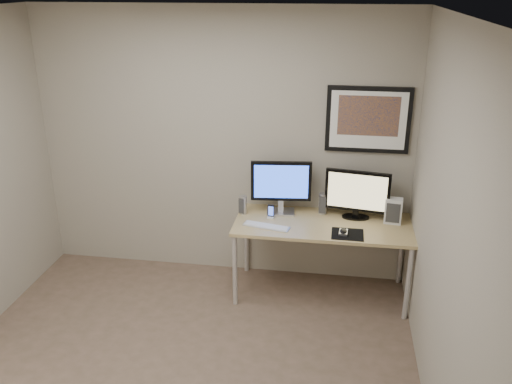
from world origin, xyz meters
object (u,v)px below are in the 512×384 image
speaker_right (323,203)px  fan_unit (393,211)px  framed_art (368,120)px  monitor_tv (357,193)px  monitor_large (281,185)px  speaker_left (243,205)px  keyboard (266,226)px  desk (323,230)px  phone_dock (271,211)px

speaker_right → fan_unit: bearing=-6.0°
speaker_right → fan_unit: fan_unit is taller
framed_art → fan_unit: bearing=-38.6°
monitor_tv → speaker_right: monitor_tv is taller
monitor_large → fan_unit: (1.03, -0.06, -0.17)m
speaker_left → keyboard: (0.26, -0.26, -0.08)m
desk → speaker_right: speaker_right is taller
framed_art → monitor_tv: 0.67m
monitor_tv → phone_dock: monitor_tv is taller
monitor_tv → fan_unit: size_ratio=2.51×
framed_art → keyboard: (-0.85, -0.49, -0.88)m
monitor_large → phone_dock: size_ratio=4.34×
fan_unit → keyboard: bearing=-159.2°
desk → monitor_tv: monitor_tv is taller
fan_unit → monitor_large: bearing=-176.0°
speaker_right → keyboard: (-0.48, -0.38, -0.09)m
speaker_left → phone_dock: speaker_left is taller
desk → phone_dock: (-0.48, 0.04, 0.13)m
speaker_right → fan_unit: (0.64, -0.11, 0.02)m
framed_art → fan_unit: framed_art is taller
monitor_large → fan_unit: size_ratio=2.41×
monitor_large → phone_dock: monitor_large is taller
desk → monitor_large: (-0.41, 0.17, 0.35)m
speaker_left → speaker_right: size_ratio=0.87×
speaker_left → phone_dock: (0.27, -0.06, -0.02)m
speaker_left → speaker_right: bearing=25.9°
desk → framed_art: (0.35, 0.33, 0.96)m
monitor_tv → fan_unit: (0.33, -0.04, -0.13)m
speaker_left → speaker_right: 0.75m
desk → monitor_large: monitor_large is taller
framed_art → speaker_left: (-1.10, -0.23, -0.80)m
monitor_large → speaker_left: bearing=-175.3°
monitor_tv → speaker_right: 0.35m
desk → phone_dock: size_ratio=12.37×
monitor_tv → framed_art: bearing=81.2°
desk → monitor_tv: (0.29, 0.16, 0.31)m
framed_art → fan_unit: 0.85m
desk → fan_unit: (0.62, 0.11, 0.18)m
desk → monitor_large: size_ratio=2.85×
fan_unit → speaker_left: bearing=-172.4°
framed_art → fan_unit: (0.27, -0.22, -0.78)m
monitor_large → speaker_left: 0.40m
framed_art → speaker_right: framed_art is taller
monitor_tv → speaker_right: (-0.31, 0.06, -0.14)m
monitor_large → keyboard: (-0.09, -0.33, -0.28)m
monitor_large → speaker_left: (-0.35, -0.07, -0.19)m
framed_art → phone_dock: 1.21m
speaker_right → framed_art: bearing=20.6°
speaker_right → phone_dock: (-0.47, -0.18, -0.04)m
framed_art → speaker_left: 1.38m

